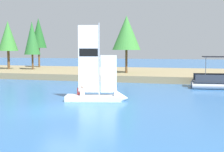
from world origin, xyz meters
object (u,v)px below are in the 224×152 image
sailboat (104,95)px  channel_buoy (109,85)px  shoreline_tree_left (8,36)px  shoreline_tree_midleft (39,33)px  shoreline_tree_midright (126,33)px  shoreline_tree_centre (32,38)px

sailboat → channel_buoy: bearing=89.7°
shoreline_tree_left → shoreline_tree_midleft: shoreline_tree_midleft is taller
shoreline_tree_midright → channel_buoy: bearing=-88.1°
shoreline_tree_midleft → shoreline_tree_centre: size_ratio=1.15×
shoreline_tree_centre → sailboat: bearing=-48.7°
shoreline_tree_centre → shoreline_tree_left: bearing=-179.3°
channel_buoy → shoreline_tree_midright: bearing=91.9°
shoreline_tree_midright → shoreline_tree_midleft: bearing=153.5°
sailboat → shoreline_tree_midright: bearing=83.5°
shoreline_tree_left → shoreline_tree_midright: shoreline_tree_left is taller
shoreline_tree_midleft → shoreline_tree_midright: shoreline_tree_midleft is taller
shoreline_tree_left → shoreline_tree_centre: size_ratio=1.02×
channel_buoy → shoreline_tree_centre: bearing=142.2°
shoreline_tree_centre → channel_buoy: bearing=-37.8°
shoreline_tree_midright → sailboat: (1.98, -15.60, -5.05)m
sailboat → shoreline_tree_midleft: bearing=113.6°
shoreline_tree_centre → sailboat: shoreline_tree_centre is taller
shoreline_tree_midleft → shoreline_tree_left: bearing=-109.7°
shoreline_tree_midleft → shoreline_tree_midright: 17.86m
shoreline_tree_midright → channel_buoy: (0.27, -8.43, -5.23)m
sailboat → channel_buoy: sailboat is taller
shoreline_tree_midleft → sailboat: bearing=-52.7°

